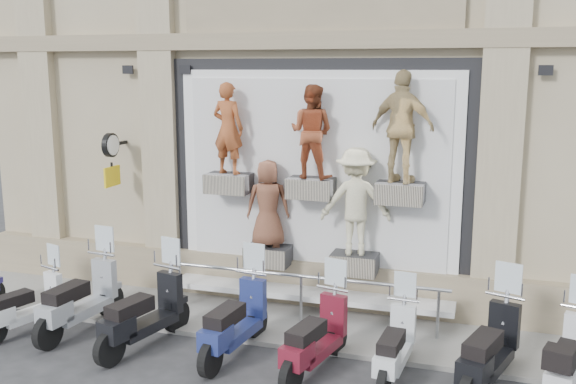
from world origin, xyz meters
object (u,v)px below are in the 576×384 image
at_px(scooter_d, 143,298).
at_px(scooter_f, 316,322).
at_px(clock_sign_bracket, 111,153).
at_px(scooter_h, 491,333).
at_px(guard_rail, 301,300).
at_px(scooter_e, 235,306).
at_px(scooter_g, 395,332).
at_px(scooter_i, 571,345).
at_px(scooter_b, 26,293).
at_px(scooter_c, 79,284).

xyz_separation_m(scooter_d, scooter_f, (2.80, 0.00, -0.05)).
bearing_deg(clock_sign_bracket, scooter_f, -24.19).
height_order(scooter_f, scooter_h, scooter_h).
height_order(guard_rail, clock_sign_bracket, clock_sign_bracket).
bearing_deg(scooter_e, scooter_g, 6.73).
height_order(scooter_e, scooter_i, scooter_e).
height_order(scooter_e, scooter_h, scooter_h).
height_order(scooter_b, scooter_g, scooter_g).
distance_m(scooter_g, scooter_h, 1.29).
bearing_deg(scooter_i, scooter_e, -161.97).
relative_size(scooter_b, scooter_g, 0.99).
height_order(guard_rail, scooter_g, scooter_g).
distance_m(scooter_d, scooter_i, 6.24).
height_order(scooter_d, scooter_i, scooter_d).
bearing_deg(scooter_f, guard_rail, 126.10).
height_order(clock_sign_bracket, scooter_c, clock_sign_bracket).
bearing_deg(scooter_h, scooter_g, -158.20).
xyz_separation_m(scooter_c, scooter_i, (7.58, 0.05, -0.06)).
distance_m(scooter_e, scooter_g, 2.45).
relative_size(scooter_d, scooter_g, 1.17).
xyz_separation_m(scooter_g, scooter_i, (2.30, 0.12, 0.07)).
bearing_deg(scooter_f, scooter_b, -166.59).
relative_size(clock_sign_bracket, scooter_e, 0.51).
bearing_deg(scooter_h, scooter_i, 19.97).
relative_size(guard_rail, scooter_e, 2.51).
distance_m(scooter_b, scooter_d, 2.19).
distance_m(guard_rail, scooter_b, 4.61).
xyz_separation_m(scooter_c, scooter_d, (1.35, -0.24, -0.01)).
distance_m(scooter_d, scooter_h, 5.21).
xyz_separation_m(scooter_f, scooter_i, (3.43, 0.28, -0.00)).
relative_size(scooter_c, scooter_h, 1.02).
distance_m(scooter_b, scooter_g, 6.12).
xyz_separation_m(clock_sign_bracket, scooter_b, (-0.39, -2.13, -2.10)).
bearing_deg(scooter_d, scooter_h, 16.38).
relative_size(scooter_c, scooter_d, 1.02).
bearing_deg(scooter_b, scooter_h, 20.09).
bearing_deg(guard_rail, scooter_c, -158.49).
xyz_separation_m(clock_sign_bracket, scooter_d, (1.79, -2.07, -1.97)).
xyz_separation_m(scooter_e, scooter_f, (1.32, -0.15, -0.04)).
distance_m(scooter_e, scooter_h, 3.73).
bearing_deg(scooter_i, scooter_c, -163.13).
height_order(scooter_f, scooter_g, scooter_f).
bearing_deg(scooter_e, scooter_c, -174.88).
bearing_deg(scooter_e, scooter_i, 8.21).
relative_size(clock_sign_bracket, scooter_d, 0.50).
distance_m(scooter_b, scooter_c, 0.90).
distance_m(scooter_e, scooter_i, 4.75).
bearing_deg(scooter_d, scooter_b, -164.76).
height_order(scooter_b, scooter_d, scooter_d).
height_order(scooter_h, scooter_i, scooter_h).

